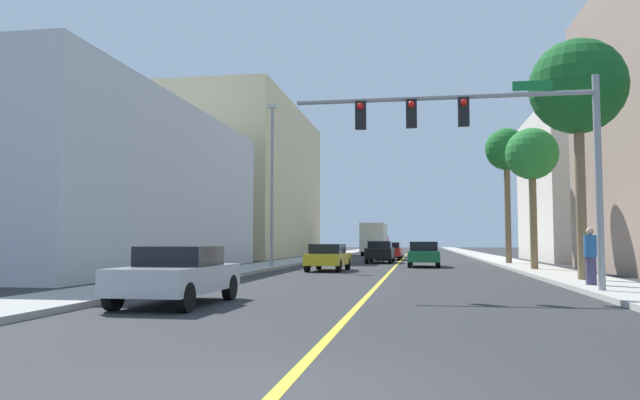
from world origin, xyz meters
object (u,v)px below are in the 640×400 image
palm_near (578,89)px  pedestrian (590,256)px  car_yellow (328,257)px  car_green (424,254)px  car_white (391,250)px  car_red (390,251)px  delivery_truck (375,239)px  palm_far (506,152)px  car_silver (177,274)px  street_lamp (272,177)px  traffic_signal_mast (490,133)px  palm_mid (532,156)px  car_black (380,252)px

palm_near → pedestrian: (-0.44, -2.67, -5.95)m
car_yellow → car_green: bearing=51.6°
palm_near → car_white: bearing=104.0°
car_red → delivery_truck: (-2.25, 14.46, 0.99)m
delivery_truck → palm_far: bearing=-66.9°
car_silver → car_green: (5.96, 22.18, 0.05)m
car_white → car_red: car_red is taller
street_lamp → car_yellow: bearing=-27.4°
traffic_signal_mast → palm_far: bearing=80.8°
palm_mid → delivery_truck: size_ratio=0.83×
car_black → car_silver: bearing=-95.6°
car_silver → pedestrian: 12.63m
car_red → palm_mid: bearing=-65.0°
palm_mid → car_yellow: size_ratio=1.75×
street_lamp → car_silver: (2.22, -18.29, -4.31)m
palm_far → car_red: size_ratio=1.93×
traffic_signal_mast → palm_far: palm_far is taller
palm_far → pedestrian: palm_far is taller
palm_far → car_black: palm_far is taller
car_yellow → car_black: size_ratio=0.88×
car_white → delivery_truck: delivery_truck is taller
palm_near → palm_far: 16.31m
palm_mid → car_white: (-8.03, 24.68, -4.97)m
traffic_signal_mast → palm_far: 21.52m
car_white → delivery_truck: size_ratio=0.48×
car_silver → palm_mid: bearing=-122.0°
traffic_signal_mast → palm_near: size_ratio=1.01×
palm_near → car_green: palm_near is taller
car_yellow → palm_near: bearing=-34.4°
palm_near → palm_mid: bearing=91.2°
car_yellow → car_silver: bearing=-91.8°
palm_near → car_green: size_ratio=2.07×
traffic_signal_mast → car_black: traffic_signal_mast is taller
car_silver → delivery_truck: 49.22m
delivery_truck → pedestrian: delivery_truck is taller
traffic_signal_mast → palm_near: 6.47m
car_yellow → car_black: 11.58m
street_lamp → pedestrian: 18.29m
car_black → car_white: bearing=90.0°
palm_mid → car_white: palm_mid is taller
car_green → delivery_truck: bearing=100.8°
palm_mid → car_white: size_ratio=1.75×
street_lamp → delivery_truck: 31.25m
palm_far → car_yellow: size_ratio=2.12×
traffic_signal_mast → car_green: bearing=95.7°
pedestrian → car_silver: bearing=-110.0°
traffic_signal_mast → car_green: 18.54m
traffic_signal_mast → pedestrian: (3.20, 2.13, -3.58)m
traffic_signal_mast → car_red: size_ratio=2.00×
car_yellow → delivery_truck: size_ratio=0.48×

